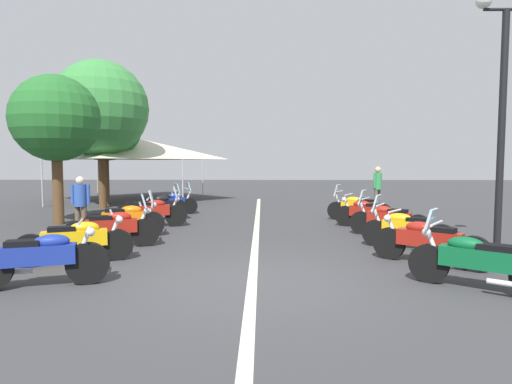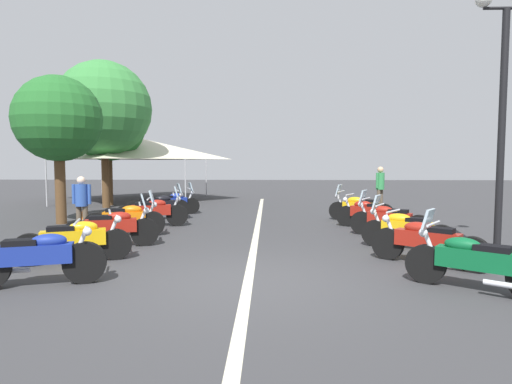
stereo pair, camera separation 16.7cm
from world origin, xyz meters
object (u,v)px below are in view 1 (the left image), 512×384
Objects in this scene: motorcycle_right_row_3 at (388,219)px; bystander_0 at (378,185)px; motorcycle_left_row_1 at (76,240)px; roadside_tree_2 at (56,119)px; roadside_tree_1 at (104,124)px; motorcycle_left_row_5 at (157,206)px; street_lamp_twin_globe at (504,80)px; traffic_cone_0 at (81,223)px; motorcycle_left_row_6 at (171,202)px; motorcycle_left_row_4 at (151,211)px; bystander_2 at (81,201)px; event_tent at (133,148)px; motorcycle_left_row_3 at (125,219)px; motorcycle_left_row_0 at (41,258)px; motorcycle_right_row_2 at (406,229)px; motorcycle_right_row_1 at (428,241)px; motorcycle_right_row_0 at (476,260)px; motorcycle_right_row_4 at (367,213)px; roadside_tree_0 at (100,109)px; motorcycle_left_row_2 at (113,227)px; motorcycle_right_row_5 at (358,207)px.

bystander_0 is (5.63, -1.27, 0.58)m from motorcycle_right_row_3.
roadside_tree_2 is at bearing 96.61° from motorcycle_left_row_1.
roadside_tree_1 is (10.81, 3.47, 3.21)m from motorcycle_left_row_1.
motorcycle_left_row_5 is 0.39× the size of street_lamp_twin_globe.
traffic_cone_0 is at bearing -104.11° from bystander_0.
motorcycle_left_row_6 is at bearing -50.95° from roadside_tree_2.
bystander_0 is at bearing -13.56° from motorcycle_left_row_6.
bystander_2 is at bearing -148.21° from motorcycle_left_row_4.
motorcycle_left_row_4 is 0.32× the size of event_tent.
motorcycle_left_row_3 is at bearing -111.93° from motorcycle_left_row_4.
roadside_tree_1 is at bearing 88.67° from motorcycle_left_row_0.
motorcycle_right_row_2 is 15.45m from event_tent.
bystander_2 reaches higher than motorcycle_right_row_1.
motorcycle_right_row_1 is 0.33× the size of roadside_tree_1.
motorcycle_right_row_0 is at bearing -140.40° from roadside_tree_1.
motorcycle_left_row_1 is 4.55m from motorcycle_left_row_4.
roadside_tree_1 is at bearing 104.03° from motorcycle_left_row_5.
motorcycle_left_row_4 is 0.41× the size of street_lamp_twin_globe.
motorcycle_left_row_4 is 2.13m from bystander_2.
bystander_2 reaches higher than motorcycle_left_row_4.
motorcycle_left_row_5 is 1.20× the size of motorcycle_right_row_0.
motorcycle_right_row_4 is 4.46m from bystander_0.
bystander_2 is at bearing 89.53° from motorcycle_left_row_1.
motorcycle_right_row_4 is at bearing -118.20° from roadside_tree_0.
motorcycle_left_row_4 reaches higher than motorcycle_left_row_2.
motorcycle_right_row_4 is 9.92m from roadside_tree_2.
motorcycle_left_row_2 is 1.48m from motorcycle_left_row_3.
motorcycle_left_row_3 is 1.64m from motorcycle_left_row_4.
motorcycle_right_row_2 is at bearing -10.42° from motorcycle_left_row_1.
motorcycle_left_row_4 reaches higher than traffic_cone_0.
bystander_0 is (7.95, 0.28, -2.54)m from street_lamp_twin_globe.
roadside_tree_1 is 1.16× the size of roadside_tree_2.
motorcycle_left_row_1 is 1.10× the size of motorcycle_right_row_3.
motorcycle_right_row_5 is (2.90, 0.11, -0.00)m from motorcycle_right_row_3.
roadside_tree_2 is (6.63, 2.96, 2.80)m from motorcycle_left_row_0.
roadside_tree_0 is (11.41, 10.03, 3.74)m from motorcycle_right_row_0.
motorcycle_left_row_5 is 3.34× the size of traffic_cone_0.
event_tent is (10.32, 2.94, 2.18)m from motorcycle_left_row_3.
bystander_0 is 1.13× the size of bystander_2.
roadside_tree_0 reaches higher than motorcycle_right_row_3.
motorcycle_right_row_4 is at bearing -52.81° from motorcycle_right_row_3.
motorcycle_left_row_3 is 1.16× the size of motorcycle_right_row_4.
roadside_tree_1 is at bearing 92.70° from motorcycle_left_row_2.
motorcycle_right_row_0 is at bearing 119.47° from motorcycle_right_row_3.
motorcycle_right_row_3 is 1.05× the size of motorcycle_right_row_4.
roadside_tree_0 is 0.91× the size of event_tent.
motorcycle_left_row_2 is 10.75m from bystander_0.
event_tent is (8.74, 9.62, 2.20)m from motorcycle_right_row_4.
roadside_tree_0 is at bearing 16.10° from traffic_cone_0.
event_tent is (5.74, 3.12, 2.19)m from motorcycle_left_row_6.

